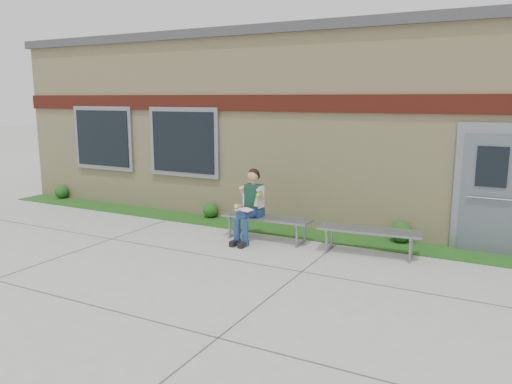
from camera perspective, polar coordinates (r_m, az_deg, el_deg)
The scene contains 9 objects.
ground at distance 8.02m, azimuth -2.84°, elevation -9.05°, with size 80.00×80.00×0.00m, color #9E9E99.
grass_strip at distance 10.24m, azimuth 4.59°, elevation -4.62°, with size 16.00×0.80×0.02m, color #1D4B14.
school_building at distance 13.07m, azimuth 10.63°, elevation 7.87°, with size 16.20×6.22×4.20m.
bench_left at distance 9.63m, azimuth 1.23°, elevation -3.46°, with size 1.78×0.52×0.46m.
bench_right at distance 8.95m, azimuth 12.81°, elevation -4.82°, with size 1.81×0.67×0.46m.
girl at distance 9.47m, azimuth -0.70°, elevation -1.41°, with size 0.50×0.85×1.39m.
shrub_west at distance 14.56m, azimuth -21.33°, elevation 0.04°, with size 0.36×0.36×0.36m, color #1D4B14.
shrub_mid at distance 11.43m, azimuth -5.23°, elevation -2.09°, with size 0.33×0.33×0.33m, color #1D4B14.
shrub_east at distance 9.84m, azimuth 16.25°, elevation -4.40°, with size 0.40×0.40×0.40m, color #1D4B14.
Camera 1 is at (3.85, -6.49, 2.71)m, focal length 35.00 mm.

